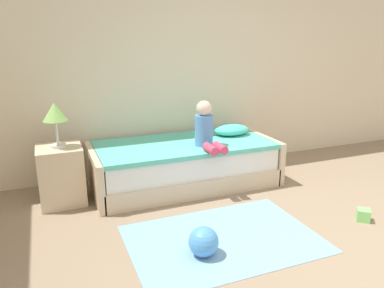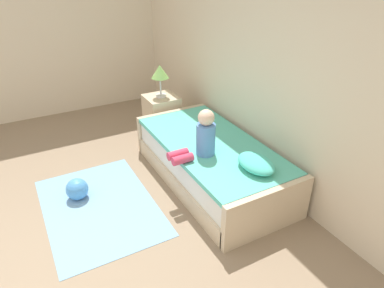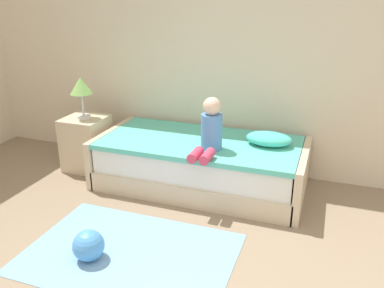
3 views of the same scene
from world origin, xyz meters
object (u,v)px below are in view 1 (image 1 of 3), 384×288
(table_lamp, at_px, (55,114))
(toy_block, at_px, (363,215))
(bed, at_px, (184,164))
(child_figure, at_px, (206,128))
(nightstand, at_px, (61,175))
(pillow, at_px, (232,130))
(toy_ball, at_px, (204,242))

(table_lamp, height_order, toy_block, table_lamp)
(toy_block, bearing_deg, table_lamp, 150.13)
(bed, relative_size, table_lamp, 4.69)
(child_figure, bearing_deg, nightstand, 171.90)
(bed, height_order, toy_block, bed)
(child_figure, bearing_deg, bed, 126.60)
(pillow, xyz_separation_m, toy_ball, (-1.06, -1.56, -0.45))
(toy_ball, xyz_separation_m, toy_block, (1.62, -0.04, -0.06))
(table_lamp, height_order, pillow, table_lamp)
(table_lamp, distance_m, pillow, 2.05)
(bed, xyz_separation_m, child_figure, (0.17, -0.23, 0.46))
(bed, xyz_separation_m, toy_ball, (-0.39, -1.46, -0.13))
(nightstand, bearing_deg, toy_ball, -56.47)
(bed, height_order, toy_ball, bed)
(toy_ball, bearing_deg, nightstand, 123.53)
(table_lamp, bearing_deg, toy_block, -29.87)
(bed, xyz_separation_m, toy_block, (1.23, -1.49, -0.19))
(child_figure, relative_size, toy_ball, 2.13)
(child_figure, bearing_deg, pillow, 33.40)
(bed, relative_size, child_figure, 4.14)
(toy_block, bearing_deg, bed, 129.49)
(pillow, distance_m, toy_block, 1.77)
(child_figure, distance_m, toy_block, 1.77)
(pillow, bearing_deg, table_lamp, -176.82)
(table_lamp, xyz_separation_m, toy_block, (2.58, -1.48, -0.88))
(toy_ball, distance_m, toy_block, 1.62)
(pillow, height_order, toy_block, pillow)
(nightstand, relative_size, table_lamp, 1.33)
(toy_ball, bearing_deg, table_lamp, 123.53)
(bed, xyz_separation_m, nightstand, (-1.35, -0.01, 0.05))
(toy_ball, bearing_deg, pillow, 55.83)
(nightstand, height_order, pillow, pillow)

